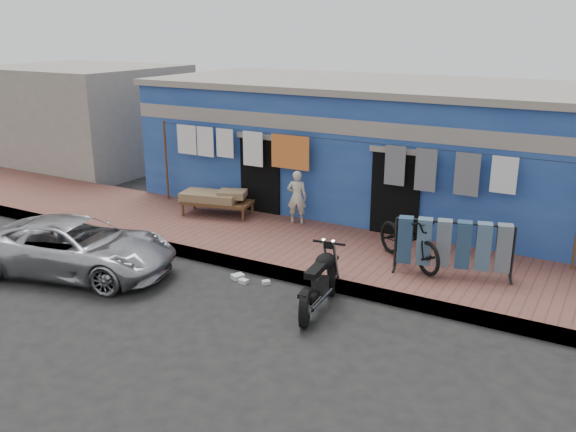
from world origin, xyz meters
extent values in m
plane|color=black|center=(0.00, 0.00, 0.00)|extent=(80.00, 80.00, 0.00)
cube|color=brown|center=(0.00, 3.00, 0.12)|extent=(28.00, 3.00, 0.25)
cube|color=gray|center=(0.00, 1.55, 0.12)|extent=(28.00, 0.10, 0.25)
cube|color=navy|center=(0.00, 7.00, 1.60)|extent=(12.00, 5.00, 3.20)
cube|color=#9E9384|center=(0.00, 4.56, 2.55)|extent=(12.00, 0.14, 0.35)
cube|color=#9E9384|center=(0.00, 7.00, 3.28)|extent=(12.20, 5.20, 0.16)
cube|color=black|center=(-2.20, 4.48, 1.05)|extent=(1.10, 0.10, 2.10)
cube|color=black|center=(1.30, 4.48, 1.05)|extent=(1.10, 0.10, 2.10)
cube|color=#9E9384|center=(-11.00, 7.00, 1.70)|extent=(6.00, 5.00, 3.40)
cylinder|color=brown|center=(-5.00, 4.25, 1.30)|extent=(0.06, 0.06, 2.10)
cylinder|color=black|center=(0.00, 4.25, 2.30)|extent=(10.00, 0.01, 0.01)
cube|color=silver|center=(-4.27, 4.25, 1.92)|extent=(0.60, 0.02, 0.75)
cube|color=silver|center=(-3.68, 4.25, 1.92)|extent=(0.50, 0.02, 0.75)
cube|color=silver|center=(-3.08, 4.25, 1.94)|extent=(0.50, 0.02, 0.72)
cube|color=silver|center=(-2.26, 4.25, 1.88)|extent=(0.55, 0.02, 0.84)
cube|color=#CC4C26|center=(-1.23, 4.25, 1.90)|extent=(1.00, 0.02, 0.80)
cube|color=slate|center=(1.34, 4.25, 1.87)|extent=(0.45, 0.02, 0.86)
cube|color=slate|center=(2.01, 4.25, 1.85)|extent=(0.45, 0.02, 0.90)
cube|color=slate|center=(2.86, 4.25, 1.86)|extent=(0.50, 0.02, 0.88)
cube|color=silver|center=(3.57, 4.25, 1.93)|extent=(0.50, 0.02, 0.74)
imported|color=#A9A9AD|center=(-3.56, -0.18, 0.57)|extent=(4.34, 2.74, 1.13)
imported|color=beige|center=(-0.98, 4.13, 0.88)|extent=(0.53, 0.44, 1.26)
imported|color=black|center=(2.16, 2.97, 0.88)|extent=(1.97, 1.71, 1.26)
cube|color=silver|center=(-0.42, 1.03, 0.04)|extent=(0.17, 0.14, 0.07)
cube|color=silver|center=(-0.03, 1.20, 0.04)|extent=(0.18, 0.18, 0.07)
cube|color=silver|center=(-0.64, 1.14, 0.05)|extent=(0.26, 0.28, 0.09)
camera|label=1|loc=(5.63, -7.88, 4.73)|focal=38.00mm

